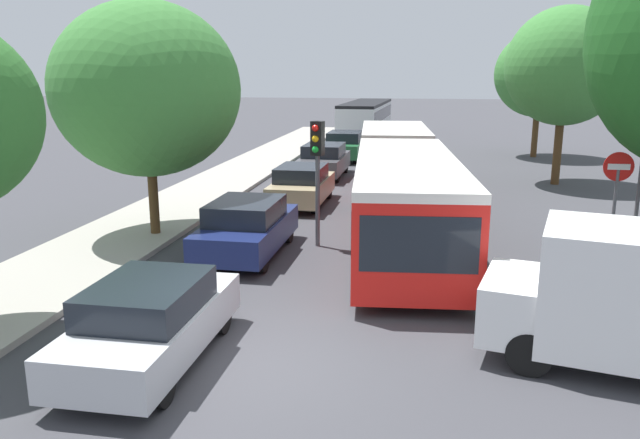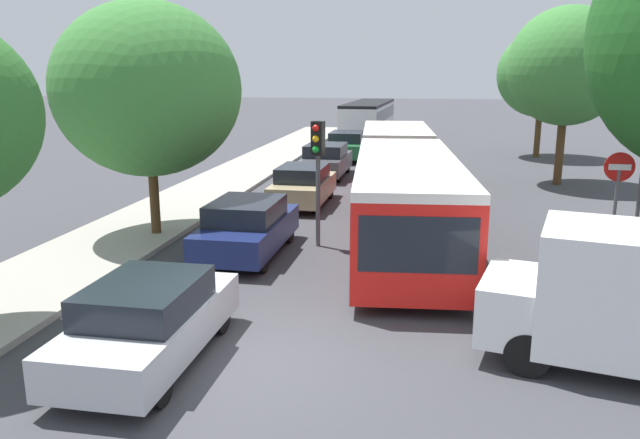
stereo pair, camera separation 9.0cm
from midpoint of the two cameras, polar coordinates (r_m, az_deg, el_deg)
The scene contains 14 objects.
ground_plane at distance 10.55m, azimuth -6.02°, elevation -13.05°, with size 200.00×200.00×0.00m, color #3D3D42.
kerb_strip_left at distance 29.19m, azimuth -7.15°, elevation 4.26°, with size 3.20×46.95×0.14m, color #9E998E.
articulated_bus at distance 19.93m, azimuth 7.54°, elevation 3.98°, with size 3.99×17.05×2.51m.
city_bus_rear at distance 46.34m, azimuth 4.53°, elevation 9.39°, with size 2.97×11.53×2.46m.
queued_car_silver at distance 10.66m, azimuth -15.11°, elevation -8.94°, with size 1.76×4.08×1.41m.
queued_car_navy at distance 16.23m, azimuth -6.51°, elevation -0.71°, with size 1.82×4.23×1.47m.
queued_car_tan at distance 22.20m, azimuth -1.45°, elevation 3.15°, with size 1.77×4.11×1.42m.
queued_car_graphite at distance 28.17m, azimuth 0.63°, elevation 5.43°, with size 1.86×4.30×1.49m.
queued_car_green at distance 33.70m, azimuth 2.59°, elevation 6.77°, with size 1.88×4.37×1.51m.
traffic_light at distance 16.62m, azimuth -0.06°, elevation 5.88°, with size 0.37×0.39×3.40m.
no_entry_sign at distance 16.54m, azimuth 25.64°, elevation 2.32°, with size 0.70×0.08×2.82m.
tree_left_mid at distance 18.03m, azimuth -15.32°, elevation 11.01°, with size 5.13×5.13×6.57m.
tree_right_mid at distance 27.93m, azimuth 21.90°, elevation 12.61°, with size 4.79×4.79×7.25m.
tree_right_far at distance 36.63m, azimuth 19.83°, elevation 12.22°, with size 4.81×4.81×6.83m.
Camera 2 is at (2.74, -9.05, 4.70)m, focal length 35.00 mm.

